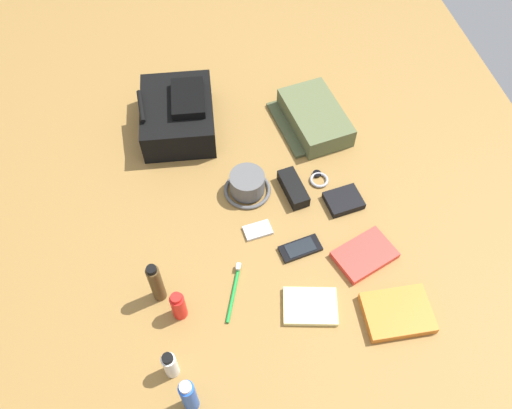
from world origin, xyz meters
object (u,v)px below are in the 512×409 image
Objects in this scene: toiletry_pouch at (314,118)px; deodorant_spray at (189,396)px; backpack at (178,115)px; cell_phone at (300,248)px; toothpaste_tube at (170,365)px; sunscreen_spray at (178,306)px; paperback_novel at (397,313)px; cologne_bottle at (156,283)px; bucket_hat at (247,185)px; travel_guidebook at (365,255)px; sunglasses_case at (293,188)px; media_player at (258,230)px; wallet at (344,201)px; toothbrush at (234,289)px; notepad at (310,306)px; wristwatch at (319,179)px.

deodorant_spray is at bearing 146.50° from toiletry_pouch.
backpack is 2.51× the size of cell_phone.
toiletry_pouch is 2.72× the size of toothpaste_tube.
sunscreen_spray is (0.25, -0.01, -0.02)m from deodorant_spray.
paperback_novel is (0.02, -0.63, -0.04)m from toothpaste_tube.
sunscreen_spray is 0.67× the size of cologne_bottle.
bucket_hat reaches higher than travel_guidebook.
sunglasses_case is at bearing -35.69° from deodorant_spray.
paperback_novel is 0.47m from media_player.
wallet is (0.41, -0.60, -0.04)m from toothpaste_tube.
toothbrush is at bearing 148.33° from media_player.
deodorant_spray is at bearing 130.73° from notepad.
wristwatch is (0.24, -0.13, -0.00)m from cell_phone.
notepad is (-0.28, -0.09, 0.00)m from media_player.
toothbrush is (-0.33, 0.11, -0.03)m from bucket_hat.
backpack is at bearing 51.12° from wristwatch.
bucket_hat is at bearing 23.99° from cell_phone.
bucket_hat is 2.13× the size of wristwatch.
backpack is 0.36m from bucket_hat.
backpack is at bearing -13.18° from cologne_bottle.
paperback_novel is at bearing -137.82° from media_player.
paperback_novel is 2.71× the size of wristwatch.
cologne_bottle reaches higher than sunscreen_spray.
cologne_bottle is 1.52× the size of wallet.
sunscreen_spray is 1.25× the size of media_player.
sunscreen_spray is 0.60m from paperback_novel.
cologne_bottle is 1.20× the size of sunglasses_case.
sunscreen_spray is 1.02× the size of wallet.
media_player is 0.29m from wallet.
wallet is (0.20, 0.00, 0.00)m from travel_guidebook.
wallet is (-0.34, -0.00, -0.02)m from toiletry_pouch.
paperback_novel is 1.28× the size of notepad.
travel_guidebook is (0.21, -0.60, -0.04)m from toothpaste_tube.
cell_phone is at bearing -45.97° from deodorant_spray.
deodorant_spray is at bearing 139.93° from wristwatch.
paperback_novel is at bearing 176.97° from wallet.
sunglasses_case is at bearing -104.26° from bucket_hat.
toiletry_pouch is 0.48m from media_player.
sunscreen_spray is (-0.69, 0.10, -0.01)m from backpack.
deodorant_spray reaches higher than toiletry_pouch.
sunscreen_spray is at bearing 143.94° from bucket_hat.
notepad is at bearing 163.72° from sunglasses_case.
cologne_bottle is (0.31, 0.04, 0.00)m from deodorant_spray.
wallet is at bearing -125.88° from sunglasses_case.
bucket_hat is 0.35m from toothbrush.
sunglasses_case is (0.49, -0.45, -0.03)m from toothpaste_tube.
wristwatch is (0.36, -0.51, -0.05)m from sunscreen_spray.
backpack is 0.47m from toiletry_pouch.
travel_guidebook reaches higher than cell_phone.
paperback_novel is 1.38× the size of sunglasses_case.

